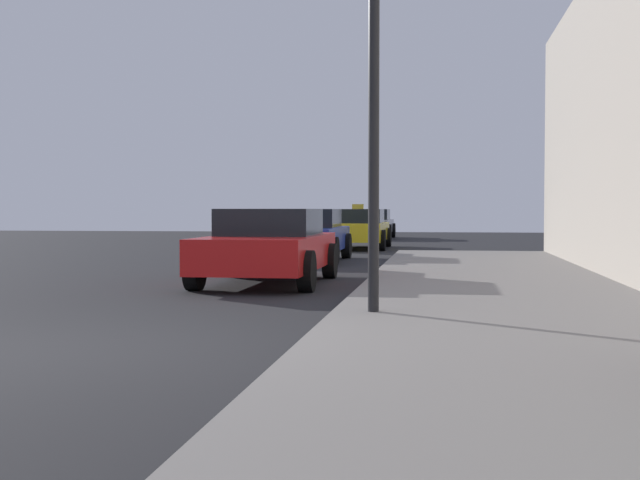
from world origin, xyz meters
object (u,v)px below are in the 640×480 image
at_px(car_silver, 370,223).
at_px(car_red, 268,246).
at_px(street_lamp, 374,55).
at_px(car_blue, 305,235).
at_px(car_yellow, 357,228).

bearing_deg(car_silver, car_red, 90.56).
height_order(car_red, car_silver, same).
xyz_separation_m(street_lamp, car_silver, (-2.41, 27.51, -2.27)).
xyz_separation_m(car_red, car_blue, (-0.40, 6.33, -0.00)).
height_order(street_lamp, car_silver, street_lamp).
xyz_separation_m(car_blue, car_yellow, (0.58, 6.79, 0.00)).
bearing_deg(car_red, street_lamp, 114.07).
xyz_separation_m(car_blue, car_silver, (0.18, 16.29, 0.00)).
bearing_deg(car_yellow, street_lamp, 96.35).
bearing_deg(car_yellow, car_blue, 85.11).
relative_size(car_red, car_silver, 0.92).
distance_m(car_red, car_blue, 6.35).
distance_m(street_lamp, car_silver, 27.71).
bearing_deg(car_blue, car_silver, -90.63).
bearing_deg(street_lamp, car_blue, 102.97).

